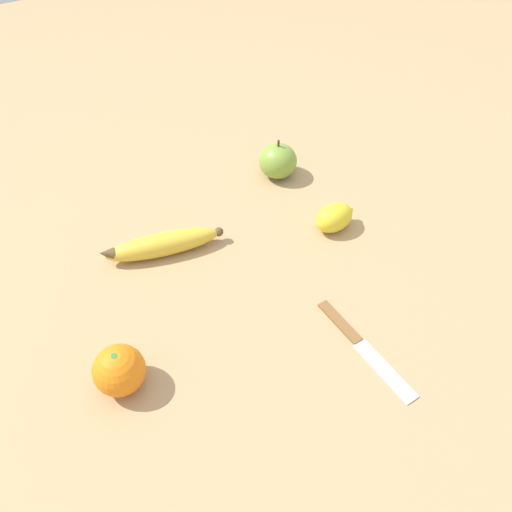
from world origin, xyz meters
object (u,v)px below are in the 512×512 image
Objects in this scene: banana at (162,244)px; orange at (119,370)px; lemon at (334,217)px; paring_knife at (361,344)px; apple at (278,161)px.

banana is 0.25m from orange.
banana is at bearing 69.08° from lemon.
orange reaches higher than paring_knife.
orange is 0.85× the size of apple.
orange reaches higher than lemon.
banana is at bearing -63.78° from paring_knife.
banana is 2.95× the size of orange.
lemon is (-0.11, -0.28, 0.00)m from banana.
banana is at bearing 104.66° from apple.
banana reaches higher than paring_knife.
apple reaches higher than orange.
lemon is at bearing -119.64° from paring_knife.
paring_knife is at bearing 130.91° from banana.
apple is at bearing -1.74° from lemon.
orange reaches higher than banana.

